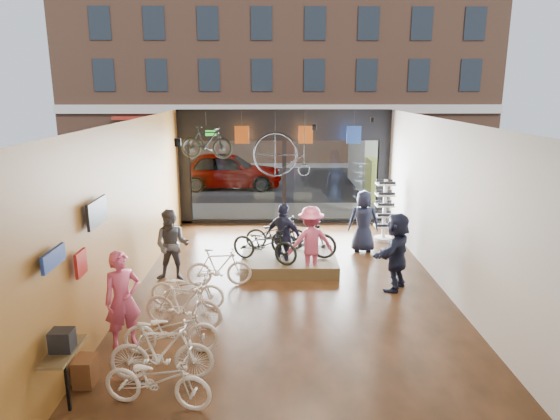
{
  "coord_description": "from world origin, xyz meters",
  "views": [
    {
      "loc": [
        -0.36,
        -10.53,
        4.47
      ],
      "look_at": [
        -0.2,
        1.4,
        1.55
      ],
      "focal_mm": 32.0,
      "sensor_mm": 36.0,
      "label": 1
    }
  ],
  "objects_px": {
    "floor_bike_4": "(187,289)",
    "display_platform": "(289,262)",
    "floor_bike_3": "(183,304)",
    "customer_4": "(364,221)",
    "display_bike_left": "(265,244)",
    "floor_bike_5": "(219,267)",
    "customer_3": "(311,242)",
    "sunglasses_rack": "(384,210)",
    "street_car": "(227,170)",
    "hung_bike": "(206,142)",
    "floor_bike_1": "(161,352)",
    "penny_farthing": "(284,156)",
    "customer_2": "(284,237)",
    "display_bike_right": "(276,233)",
    "customer_1": "(172,245)",
    "customer_0": "(123,300)",
    "customer_5": "(397,251)",
    "floor_bike_0": "(157,379)",
    "display_bike_mid": "(303,238)",
    "box_truck": "(383,164)",
    "floor_bike_2": "(171,330)"
  },
  "relations": [
    {
      "from": "penny_farthing",
      "to": "customer_5",
      "type": "bearing_deg",
      "value": -59.52
    },
    {
      "from": "display_bike_right",
      "to": "customer_4",
      "type": "distance_m",
      "value": 2.53
    },
    {
      "from": "floor_bike_3",
      "to": "customer_4",
      "type": "distance_m",
      "value": 6.23
    },
    {
      "from": "customer_5",
      "to": "penny_farthing",
      "type": "xyz_separation_m",
      "value": [
        -2.44,
        4.15,
        1.6
      ]
    },
    {
      "from": "display_platform",
      "to": "customer_2",
      "type": "height_order",
      "value": "customer_2"
    },
    {
      "from": "floor_bike_1",
      "to": "customer_3",
      "type": "height_order",
      "value": "customer_3"
    },
    {
      "from": "street_car",
      "to": "customer_4",
      "type": "height_order",
      "value": "customer_4"
    },
    {
      "from": "customer_3",
      "to": "customer_5",
      "type": "relative_size",
      "value": 0.97
    },
    {
      "from": "display_bike_left",
      "to": "floor_bike_0",
      "type": "bearing_deg",
      "value": -168.36
    },
    {
      "from": "customer_5",
      "to": "street_car",
      "type": "bearing_deg",
      "value": -125.05
    },
    {
      "from": "floor_bike_4",
      "to": "display_platform",
      "type": "height_order",
      "value": "floor_bike_4"
    },
    {
      "from": "customer_1",
      "to": "customer_3",
      "type": "xyz_separation_m",
      "value": [
        3.3,
        0.21,
        0.01
      ]
    },
    {
      "from": "customer_2",
      "to": "customer_1",
      "type": "bearing_deg",
      "value": 41.58
    },
    {
      "from": "floor_bike_3",
      "to": "floor_bike_1",
      "type": "bearing_deg",
      "value": -166.81
    },
    {
      "from": "street_car",
      "to": "floor_bike_0",
      "type": "relative_size",
      "value": 3.03
    },
    {
      "from": "display_bike_left",
      "to": "sunglasses_rack",
      "type": "distance_m",
      "value": 4.46
    },
    {
      "from": "floor_bike_0",
      "to": "penny_farthing",
      "type": "relative_size",
      "value": 0.99
    },
    {
      "from": "floor_bike_4",
      "to": "display_bike_left",
      "type": "relative_size",
      "value": 0.89
    },
    {
      "from": "floor_bike_0",
      "to": "floor_bike_2",
      "type": "bearing_deg",
      "value": 14.86
    },
    {
      "from": "floor_bike_4",
      "to": "display_platform",
      "type": "distance_m",
      "value": 3.22
    },
    {
      "from": "box_truck",
      "to": "customer_3",
      "type": "height_order",
      "value": "box_truck"
    },
    {
      "from": "street_car",
      "to": "customer_4",
      "type": "relative_size",
      "value": 2.82
    },
    {
      "from": "sunglasses_rack",
      "to": "street_car",
      "type": "bearing_deg",
      "value": 108.62
    },
    {
      "from": "customer_0",
      "to": "sunglasses_rack",
      "type": "height_order",
      "value": "sunglasses_rack"
    },
    {
      "from": "display_bike_right",
      "to": "customer_1",
      "type": "relative_size",
      "value": 0.94
    },
    {
      "from": "floor_bike_5",
      "to": "customer_3",
      "type": "xyz_separation_m",
      "value": [
        2.16,
        0.61,
        0.42
      ]
    },
    {
      "from": "customer_4",
      "to": "customer_1",
      "type": "bearing_deg",
      "value": 29.02
    },
    {
      "from": "floor_bike_1",
      "to": "display_platform",
      "type": "height_order",
      "value": "floor_bike_1"
    },
    {
      "from": "sunglasses_rack",
      "to": "hung_bike",
      "type": "height_order",
      "value": "hung_bike"
    },
    {
      "from": "customer_3",
      "to": "penny_farthing",
      "type": "xyz_separation_m",
      "value": [
        -0.57,
        3.33,
        1.63
      ]
    },
    {
      "from": "customer_1",
      "to": "floor_bike_5",
      "type": "bearing_deg",
      "value": -15.03
    },
    {
      "from": "customer_5",
      "to": "sunglasses_rack",
      "type": "height_order",
      "value": "sunglasses_rack"
    },
    {
      "from": "display_bike_left",
      "to": "floor_bike_3",
      "type": "bearing_deg",
      "value": 179.02
    },
    {
      "from": "box_truck",
      "to": "display_platform",
      "type": "distance_m",
      "value": 10.51
    },
    {
      "from": "customer_4",
      "to": "sunglasses_rack",
      "type": "height_order",
      "value": "sunglasses_rack"
    },
    {
      "from": "customer_3",
      "to": "hung_bike",
      "type": "height_order",
      "value": "hung_bike"
    },
    {
      "from": "floor_bike_0",
      "to": "display_bike_right",
      "type": "xyz_separation_m",
      "value": [
        1.74,
        6.34,
        0.3
      ]
    },
    {
      "from": "customer_5",
      "to": "penny_farthing",
      "type": "bearing_deg",
      "value": -116.89
    },
    {
      "from": "floor_bike_1",
      "to": "floor_bike_5",
      "type": "height_order",
      "value": "floor_bike_1"
    },
    {
      "from": "customer_2",
      "to": "customer_3",
      "type": "relative_size",
      "value": 0.99
    },
    {
      "from": "customer_1",
      "to": "hung_bike",
      "type": "xyz_separation_m",
      "value": [
        0.43,
        3.47,
        2.06
      ]
    },
    {
      "from": "customer_0",
      "to": "customer_3",
      "type": "xyz_separation_m",
      "value": [
        3.53,
        3.37,
        -0.01
      ]
    },
    {
      "from": "floor_bike_1",
      "to": "customer_1",
      "type": "bearing_deg",
      "value": 8.24
    },
    {
      "from": "street_car",
      "to": "floor_bike_3",
      "type": "xyz_separation_m",
      "value": [
        0.37,
        -13.71,
        -0.37
      ]
    },
    {
      "from": "customer_5",
      "to": "floor_bike_2",
      "type": "bearing_deg",
      "value": -25.71
    },
    {
      "from": "floor_bike_3",
      "to": "customer_3",
      "type": "relative_size",
      "value": 0.89
    },
    {
      "from": "floor_bike_1",
      "to": "hung_bike",
      "type": "bearing_deg",
      "value": 1.14
    },
    {
      "from": "display_bike_left",
      "to": "box_truck",
      "type": "bearing_deg",
      "value": -0.19
    },
    {
      "from": "display_bike_mid",
      "to": "display_bike_right",
      "type": "xyz_separation_m",
      "value": [
        -0.68,
        0.69,
        -0.08
      ]
    },
    {
      "from": "floor_bike_5",
      "to": "customer_5",
      "type": "distance_m",
      "value": 4.06
    }
  ]
}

